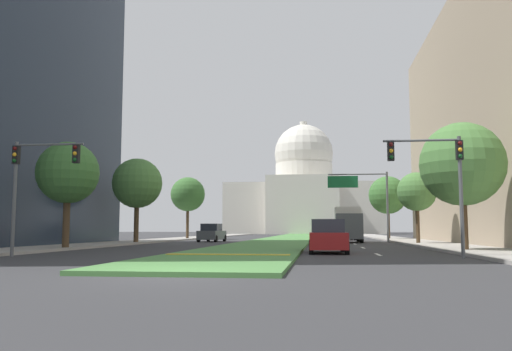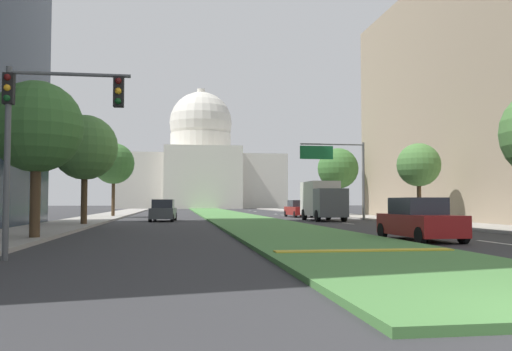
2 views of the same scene
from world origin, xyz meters
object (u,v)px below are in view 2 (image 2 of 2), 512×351
(street_tree_right_mid, at_px, (419,165))
(street_tree_right_far, at_px, (338,169))
(capitol_building, at_px, (201,166))
(sedan_lead_stopped, at_px, (419,220))
(box_truck_delivery, at_px, (322,200))
(overhead_guide_sign, at_px, (340,164))
(traffic_light_near_left, at_px, (41,119))
(street_tree_left_far, at_px, (114,164))
(street_tree_left_mid, at_px, (85,148))
(sedan_midblock, at_px, (163,211))
(street_tree_left_near, at_px, (37,127))
(sedan_distant, at_px, (298,209))

(street_tree_right_mid, distance_m, street_tree_right_far, 19.40)
(capitol_building, distance_m, sedan_lead_stopped, 101.65)
(box_truck_delivery, bearing_deg, overhead_guide_sign, 14.79)
(traffic_light_near_left, height_order, street_tree_right_mid, street_tree_right_mid)
(street_tree_left_far, bearing_deg, street_tree_left_mid, -89.04)
(street_tree_right_mid, bearing_deg, street_tree_right_far, 89.52)
(street_tree_left_far, distance_m, sedan_midblock, 12.52)
(street_tree_right_far, relative_size, box_truck_delivery, 1.13)
(street_tree_left_mid, bearing_deg, box_truck_delivery, 22.36)
(street_tree_left_far, bearing_deg, overhead_guide_sign, -28.59)
(traffic_light_near_left, xyz_separation_m, sedan_midblock, (2.60, 27.65, -2.99))
(street_tree_left_mid, xyz_separation_m, box_truck_delivery, (17.57, 7.23, -3.30))
(street_tree_left_near, height_order, street_tree_left_mid, street_tree_left_mid)
(traffic_light_near_left, height_order, street_tree_left_far, street_tree_left_far)
(traffic_light_near_left, height_order, street_tree_right_far, street_tree_right_far)
(street_tree_right_far, bearing_deg, street_tree_left_mid, -139.23)
(overhead_guide_sign, height_order, street_tree_left_near, overhead_guide_sign)
(sedan_lead_stopped, bearing_deg, street_tree_left_far, 115.53)
(street_tree_left_near, relative_size, street_tree_left_mid, 0.90)
(street_tree_right_far, relative_size, sedan_lead_stopped, 1.64)
(box_truck_delivery, bearing_deg, street_tree_left_far, 148.30)
(street_tree_left_mid, xyz_separation_m, street_tree_right_far, (22.76, 19.63, 0.08))
(traffic_light_near_left, distance_m, sedan_lead_stopped, 14.59)
(traffic_light_near_left, bearing_deg, street_tree_left_near, 104.86)
(street_tree_left_near, height_order, box_truck_delivery, street_tree_left_near)
(traffic_light_near_left, distance_m, street_tree_right_far, 44.63)
(overhead_guide_sign, xyz_separation_m, street_tree_right_far, (3.58, 11.98, 0.40))
(box_truck_delivery, bearing_deg, sedan_midblock, 177.84)
(street_tree_right_mid, bearing_deg, capitol_building, 97.55)
(street_tree_left_near, relative_size, sedan_midblock, 1.46)
(sedan_lead_stopped, bearing_deg, street_tree_left_near, 172.50)
(traffic_light_near_left, relative_size, sedan_lead_stopped, 1.18)
(box_truck_delivery, bearing_deg, street_tree_left_mid, -157.64)
(street_tree_right_mid, bearing_deg, overhead_guide_sign, 114.81)
(street_tree_right_mid, height_order, street_tree_right_far, street_tree_right_far)
(sedan_lead_stopped, xyz_separation_m, sedan_distant, (2.35, 31.64, -0.02))
(capitol_building, distance_m, traffic_light_near_left, 106.94)
(overhead_guide_sign, bearing_deg, street_tree_left_far, 151.41)
(capitol_building, relative_size, street_tree_right_mid, 6.48)
(overhead_guide_sign, xyz_separation_m, sedan_distant, (-1.39, 9.27, -3.85))
(capitol_building, bearing_deg, street_tree_right_far, -80.17)
(street_tree_right_far, height_order, sedan_distant, street_tree_right_far)
(capitol_building, bearing_deg, sedan_lead_stopped, -87.59)
(street_tree_left_near, xyz_separation_m, street_tree_right_far, (22.52, 32.34, 0.52))
(street_tree_left_mid, bearing_deg, capitol_building, 82.63)
(street_tree_right_far, height_order, sedan_midblock, street_tree_right_far)
(traffic_light_near_left, xyz_separation_m, overhead_guide_sign, (17.02, 27.59, 0.85))
(street_tree_left_near, distance_m, sedan_midblock, 21.25)
(capitol_building, distance_m, box_truck_delivery, 79.89)
(street_tree_right_mid, distance_m, sedan_lead_stopped, 16.91)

